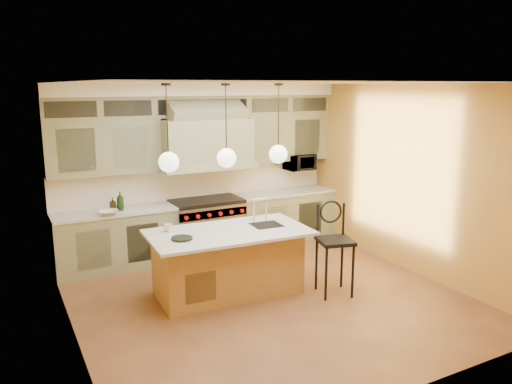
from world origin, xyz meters
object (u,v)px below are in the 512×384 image
microwave (300,162)px  range (207,226)px  kitchen_island (228,261)px  counter_stool (334,242)px

microwave → range: bearing=-176.9°
kitchen_island → counter_stool: kitchen_island is taller
microwave → kitchen_island: bearing=-142.0°
counter_stool → microwave: (1.04, 2.52, 0.70)m
counter_stool → microwave: bearing=82.5°
counter_stool → kitchen_island: bearing=167.4°
kitchen_island → microwave: bearing=41.1°
kitchen_island → microwave: microwave is taller
range → kitchen_island: 1.77m
counter_stool → microwave: size_ratio=2.40×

